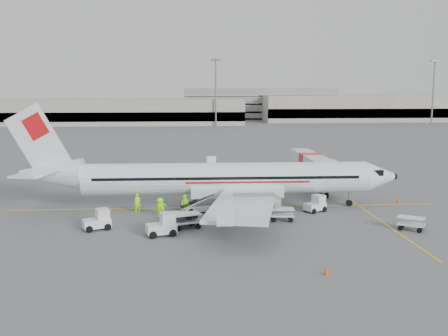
{
  "coord_description": "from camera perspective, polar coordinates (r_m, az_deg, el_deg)",
  "views": [
    {
      "loc": [
        -3.5,
        -50.33,
        11.96
      ],
      "look_at": [
        0.0,
        2.0,
        3.8
      ],
      "focal_mm": 40.0,
      "sensor_mm": 36.0,
      "label": 1
    }
  ],
  "objects": [
    {
      "name": "cone_nose",
      "position": [
        57.29,
        19.31,
        -3.4
      ],
      "size": [
        0.38,
        0.38,
        0.61
      ],
      "primitive_type": "cone",
      "color": "#E63F0F",
      "rests_on": "ground"
    },
    {
      "name": "terminal_west",
      "position": [
        184.14,
        -15.35,
        6.21
      ],
      "size": [
        110.0,
        22.0,
        9.0
      ],
      "primitive_type": null,
      "color": "gray",
      "rests_on": "ground"
    },
    {
      "name": "tug_mid",
      "position": [
        42.02,
        -7.2,
        -6.43
      ],
      "size": [
        2.71,
        1.98,
        1.88
      ],
      "primitive_type": null,
      "rotation": [
        0.0,
        0.0,
        0.27
      ],
      "color": "silver",
      "rests_on": "ground"
    },
    {
      "name": "cart_empty_b",
      "position": [
        46.28,
        20.58,
        -5.97
      ],
      "size": [
        2.58,
        2.29,
        1.16
      ],
      "primitive_type": null,
      "rotation": [
        0.0,
        0.0,
        -0.56
      ],
      "color": "silver",
      "rests_on": "ground"
    },
    {
      "name": "crew_d",
      "position": [
        48.62,
        -7.1,
        -4.48
      ],
      "size": [
        0.97,
        0.44,
        1.63
      ],
      "primitive_type": "imported",
      "rotation": [
        0.0,
        0.0,
        3.1
      ],
      "color": "#8EFF11",
      "rests_on": "ground"
    },
    {
      "name": "stripe_cross",
      "position": [
        47.34,
        18.12,
        -6.23
      ],
      "size": [
        0.2,
        20.0,
        0.01
      ],
      "primitive_type": "cube",
      "color": "yellow",
      "rests_on": "ground"
    },
    {
      "name": "crew_b",
      "position": [
        49.58,
        -4.49,
        -4.08
      ],
      "size": [
        1.08,
        1.1,
        1.79
      ],
      "primitive_type": "imported",
      "rotation": [
        0.0,
        0.0,
        -0.85
      ],
      "color": "#8EFF11",
      "rests_on": "ground"
    },
    {
      "name": "cone_port",
      "position": [
        65.0,
        4.69,
        -1.54
      ],
      "size": [
        0.34,
        0.34,
        0.55
      ],
      "primitive_type": "cone",
      "color": "#E63F0F",
      "rests_on": "ground"
    },
    {
      "name": "cart_empty_a",
      "position": [
        46.73,
        6.61,
        -5.31
      ],
      "size": [
        2.36,
        1.52,
        1.17
      ],
      "primitive_type": null,
      "rotation": [
        0.0,
        0.0,
        -0.09
      ],
      "color": "silver",
      "rests_on": "ground"
    },
    {
      "name": "parking_garage",
      "position": [
        212.31,
        3.93,
        7.49
      ],
      "size": [
        62.0,
        24.0,
        14.0
      ],
      "primitive_type": null,
      "color": "slate",
      "rests_on": "ground"
    },
    {
      "name": "cart_loaded_a",
      "position": [
        44.04,
        -4.38,
        -6.04
      ],
      "size": [
        2.93,
        2.29,
        1.34
      ],
      "primitive_type": null,
      "rotation": [
        0.0,
        0.0,
        0.34
      ],
      "color": "silver",
      "rests_on": "ground"
    },
    {
      "name": "cone_stbd",
      "position": [
        34.01,
        11.65,
        -11.44
      ],
      "size": [
        0.34,
        0.34,
        0.56
      ],
      "primitive_type": "cone",
      "color": "#E63F0F",
      "rests_on": "ground"
    },
    {
      "name": "crew_a",
      "position": [
        50.35,
        -9.85,
        -3.94
      ],
      "size": [
        0.82,
        0.73,
        1.88
      ],
      "primitive_type": "imported",
      "rotation": [
        0.0,
        0.0,
        0.51
      ],
      "color": "#8EFF11",
      "rests_on": "ground"
    },
    {
      "name": "mast_center",
      "position": [
        168.55,
        -0.94,
        8.52
      ],
      "size": [
        3.2,
        1.2,
        22.0
      ],
      "primitive_type": null,
      "color": "slate",
      "rests_on": "ground"
    },
    {
      "name": "crew_c",
      "position": [
        48.0,
        -7.31,
        -4.5
      ],
      "size": [
        1.33,
        1.38,
        1.89
      ],
      "primitive_type": "imported",
      "rotation": [
        0.0,
        0.0,
        2.28
      ],
      "color": "#8EFF11",
      "rests_on": "ground"
    },
    {
      "name": "jet_bridge",
      "position": [
        62.46,
        9.8,
        -0.32
      ],
      "size": [
        3.28,
        16.42,
        4.3
      ],
      "primitive_type": null,
      "rotation": [
        0.0,
        0.0,
        0.01
      ],
      "color": "silver",
      "rests_on": "ground"
    },
    {
      "name": "terminal_east",
      "position": [
        208.82,
        16.9,
        6.56
      ],
      "size": [
        90.0,
        26.0,
        10.0
      ],
      "primitive_type": null,
      "color": "gray",
      "rests_on": "ground"
    },
    {
      "name": "stripe_lead",
      "position": [
        51.85,
        0.15,
        -4.49
      ],
      "size": [
        44.0,
        0.2,
        0.01
      ],
      "primitive_type": "cube",
      "color": "yellow",
      "rests_on": "ground"
    },
    {
      "name": "tug_aft",
      "position": [
        44.82,
        -14.35,
        -5.73
      ],
      "size": [
        2.65,
        2.13,
        1.79
      ],
      "primitive_type": null,
      "rotation": [
        0.0,
        0.0,
        0.4
      ],
      "color": "silver",
      "rests_on": "ground"
    },
    {
      "name": "ground",
      "position": [
        51.85,
        0.15,
        -4.49
      ],
      "size": [
        360.0,
        360.0,
        0.0
      ],
      "primitive_type": "plane",
      "color": "#56595B"
    },
    {
      "name": "tug_fore",
      "position": [
        50.58,
        10.35,
        -4.03
      ],
      "size": [
        2.45,
        2.13,
        1.64
      ],
      "primitive_type": null,
      "rotation": [
        0.0,
        0.0,
        0.53
      ],
      "color": "silver",
      "rests_on": "ground"
    },
    {
      "name": "belt_loader",
      "position": [
        49.52,
        -2.68,
        -3.69
      ],
      "size": [
        4.8,
        2.93,
        2.44
      ],
      "primitive_type": null,
      "rotation": [
        0.0,
        0.0,
        0.3
      ],
      "color": "silver",
      "rests_on": "ground"
    },
    {
      "name": "treeline",
      "position": [
        225.54,
        -2.95,
        6.56
      ],
      "size": [
        300.0,
        3.0,
        6.0
      ],
      "primitive_type": null,
      "color": "black",
      "rests_on": "ground"
    },
    {
      "name": "cart_loaded_b",
      "position": [
        45.47,
        -4.6,
        -5.73
      ],
      "size": [
        2.24,
        1.53,
        1.08
      ],
      "primitive_type": null,
      "rotation": [
        0.0,
        0.0,
        -0.15
      ],
      "color": "silver",
      "rests_on": "ground"
    },
    {
      "name": "mast_east",
      "position": [
        187.9,
        22.79,
        7.87
      ],
      "size": [
        3.2,
        1.2,
        22.0
      ],
      "primitive_type": null,
      "color": "slate",
      "rests_on": "ground"
    },
    {
      "name": "aircraft",
      "position": [
        50.64,
        0.26,
        1.24
      ],
      "size": [
        38.41,
        30.21,
        10.53
      ],
      "primitive_type": null,
      "rotation": [
        0.0,
        0.0,
        -0.01
      ],
      "color": "white",
      "rests_on": "ground"
    }
  ]
}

